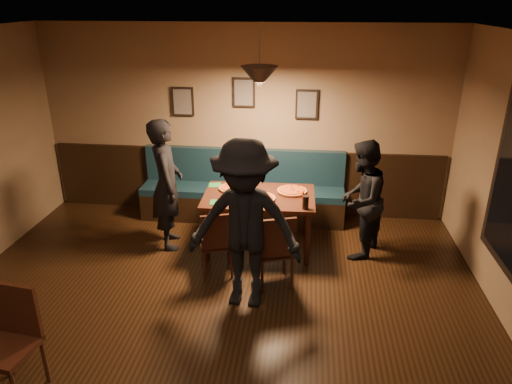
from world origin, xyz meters
TOP-DOWN VIEW (x-y plane):
  - floor at (0.00, 0.00)m, footprint 7.00×7.00m
  - ceiling at (0.00, 0.00)m, footprint 7.00×7.00m
  - wall_back at (0.00, 3.50)m, footprint 6.00×0.00m
  - wainscot at (0.00, 3.47)m, footprint 5.88×0.06m
  - booth_bench at (0.00, 3.20)m, footprint 3.00×0.60m
  - picture_left at (-0.90, 3.47)m, footprint 0.32×0.04m
  - picture_center at (0.00, 3.47)m, footprint 0.32×0.04m
  - picture_right at (0.90, 3.47)m, footprint 0.32×0.04m
  - pendant_lamp at (0.34, 2.31)m, footprint 0.44×0.44m
  - dining_table at (0.34, 2.31)m, footprint 1.44×0.95m
  - chair_near_left at (-0.10, 1.65)m, footprint 0.47×0.47m
  - chair_near_right at (0.60, 1.49)m, footprint 0.51×0.51m
  - diner_left at (-0.86, 2.28)m, footprint 0.58×0.72m
  - diner_right at (1.63, 2.29)m, footprint 0.83×0.92m
  - diner_front at (0.32, 1.10)m, footprint 1.25×0.79m
  - pizza_a at (-0.04, 2.47)m, footprint 0.45×0.45m
  - pizza_b at (0.37, 2.17)m, footprint 0.40×0.40m
  - pizza_c at (0.76, 2.45)m, footprint 0.47×0.47m
  - soda_glass at (0.94, 1.96)m, footprint 0.08×0.08m
  - tabasco_bottle at (0.91, 2.24)m, footprint 0.04×0.04m
  - napkin_a at (-0.28, 2.59)m, footprint 0.19×0.19m
  - napkin_b at (-0.15, 2.02)m, footprint 0.18×0.18m
  - cutlery_set at (0.31, 1.93)m, footprint 0.18×0.10m
  - cafe_chair_far at (-1.44, -0.43)m, footprint 0.48×0.48m

SIDE VIEW (x-z plane):
  - floor at x=0.00m, z-range 0.00..0.00m
  - dining_table at x=0.34m, z-range 0.00..0.76m
  - chair_near_left at x=-0.10m, z-range 0.00..0.85m
  - chair_near_right at x=0.60m, z-range 0.00..0.91m
  - cafe_chair_far at x=-1.44m, z-range 0.00..0.96m
  - wainscot at x=0.00m, z-range 0.00..1.00m
  - booth_bench at x=0.00m, z-range 0.00..1.00m
  - cutlery_set at x=0.31m, z-range 0.76..0.76m
  - napkin_a at x=-0.28m, z-range 0.76..0.77m
  - napkin_b at x=-0.15m, z-range 0.76..0.77m
  - diner_right at x=1.63m, z-range 0.00..1.53m
  - pizza_a at x=-0.04m, z-range 0.76..0.80m
  - pizza_c at x=0.76m, z-range 0.76..0.80m
  - pizza_b at x=0.37m, z-range 0.76..0.80m
  - tabasco_bottle at x=0.91m, z-range 0.76..0.88m
  - soda_glass at x=0.94m, z-range 0.76..0.93m
  - diner_left at x=-0.86m, z-range 0.00..1.73m
  - diner_front at x=0.32m, z-range 0.00..1.85m
  - wall_back at x=0.00m, z-range -1.60..4.40m
  - picture_left at x=-0.90m, z-range 1.49..1.91m
  - picture_right at x=0.90m, z-range 1.49..1.91m
  - picture_center at x=0.00m, z-range 1.64..2.06m
  - pendant_lamp at x=0.34m, z-range 2.12..2.38m
  - ceiling at x=0.00m, z-range 2.80..2.80m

